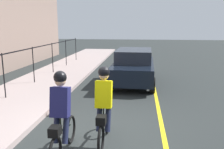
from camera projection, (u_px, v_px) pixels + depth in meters
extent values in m
plane|color=#262A2A|center=(100.00, 134.00, 6.09)|extent=(80.00, 80.00, 0.00)
cube|color=yellow|center=(164.00, 137.00, 5.90)|extent=(36.00, 0.12, 0.01)
cylinder|color=black|center=(4.00, 76.00, 8.47)|extent=(0.04, 0.04, 1.60)
cylinder|color=black|center=(33.00, 65.00, 10.79)|extent=(0.04, 0.04, 1.60)
cylinder|color=black|center=(53.00, 58.00, 13.10)|extent=(0.04, 0.04, 1.60)
cylinder|color=black|center=(66.00, 53.00, 15.41)|extent=(0.04, 0.04, 1.60)
cylinder|color=black|center=(76.00, 49.00, 17.73)|extent=(0.04, 0.04, 1.60)
torus|color=black|center=(71.00, 129.00, 5.57)|extent=(0.66, 0.06, 0.66)
cube|color=black|center=(63.00, 129.00, 5.01)|extent=(0.93, 0.04, 0.24)
cylinder|color=black|center=(61.00, 125.00, 4.83)|extent=(0.03, 0.03, 0.35)
cube|color=navy|center=(60.00, 102.00, 4.79)|extent=(0.34, 0.36, 0.63)
sphere|color=tan|center=(60.00, 81.00, 4.75)|extent=(0.22, 0.22, 0.22)
sphere|color=black|center=(60.00, 77.00, 4.74)|extent=(0.26, 0.26, 0.26)
cylinder|color=#191E38|center=(56.00, 127.00, 4.89)|extent=(0.34, 0.12, 0.65)
cylinder|color=#191E38|center=(66.00, 127.00, 4.86)|extent=(0.34, 0.12, 0.65)
cube|color=black|center=(55.00, 131.00, 4.51)|extent=(0.24, 0.20, 0.18)
torus|color=black|center=(108.00, 120.00, 6.10)|extent=(0.66, 0.06, 0.66)
torus|color=black|center=(101.00, 140.00, 5.08)|extent=(0.66, 0.06, 0.66)
cube|color=black|center=(105.00, 119.00, 5.54)|extent=(0.93, 0.04, 0.24)
cylinder|color=black|center=(104.00, 115.00, 5.37)|extent=(0.03, 0.03, 0.35)
cube|color=yellow|center=(104.00, 94.00, 5.32)|extent=(0.34, 0.36, 0.63)
sphere|color=tan|center=(104.00, 75.00, 5.28)|extent=(0.22, 0.22, 0.22)
sphere|color=black|center=(104.00, 72.00, 5.27)|extent=(0.26, 0.26, 0.26)
cylinder|color=#191E38|center=(99.00, 117.00, 5.42)|extent=(0.34, 0.12, 0.65)
cylinder|color=#191E38|center=(108.00, 117.00, 5.39)|extent=(0.34, 0.12, 0.65)
cube|color=black|center=(101.00, 120.00, 5.05)|extent=(0.24, 0.20, 0.18)
cube|color=black|center=(134.00, 69.00, 11.21)|extent=(4.45, 1.92, 0.70)
cube|color=#1E232D|center=(134.00, 55.00, 11.28)|extent=(2.51, 1.65, 0.56)
cylinder|color=black|center=(152.00, 85.00, 9.71)|extent=(0.65, 0.24, 0.64)
cylinder|color=black|center=(111.00, 84.00, 9.96)|extent=(0.65, 0.24, 0.64)
cylinder|color=black|center=(151.00, 71.00, 12.61)|extent=(0.65, 0.24, 0.64)
cylinder|color=black|center=(119.00, 70.00, 12.86)|extent=(0.65, 0.24, 0.64)
cone|color=#E85B16|center=(60.00, 106.00, 7.31)|extent=(0.36, 0.36, 0.59)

